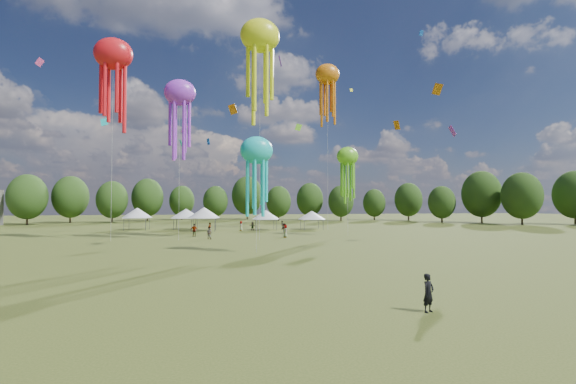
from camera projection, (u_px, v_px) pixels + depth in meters
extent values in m
plane|color=#384416|center=(264.00, 311.00, 17.38)|extent=(300.00, 300.00, 0.00)
imported|color=black|center=(428.00, 293.00, 17.24)|extent=(0.76, 0.66, 1.76)
imported|color=gray|center=(209.00, 233.00, 52.12)|extent=(1.07, 1.02, 1.75)
imported|color=gray|center=(241.00, 226.00, 67.92)|extent=(0.66, 0.93, 1.77)
imported|color=gray|center=(282.00, 225.00, 71.91)|extent=(0.63, 0.80, 1.64)
imported|color=gray|center=(284.00, 228.00, 62.08)|extent=(1.17, 0.81, 1.66)
imported|color=gray|center=(194.00, 230.00, 56.09)|extent=(1.13, 0.48, 1.92)
imported|color=gray|center=(252.00, 226.00, 69.11)|extent=(1.49, 1.13, 1.57)
imported|color=gray|center=(210.00, 229.00, 59.57)|extent=(0.74, 0.83, 1.92)
imported|color=gray|center=(285.00, 231.00, 54.81)|extent=(0.68, 0.96, 1.84)
cylinder|color=#47474C|center=(124.00, 225.00, 68.21)|extent=(0.08, 0.08, 2.19)
cylinder|color=#47474C|center=(129.00, 224.00, 71.93)|extent=(0.08, 0.08, 2.19)
cylinder|color=#47474C|center=(145.00, 224.00, 68.83)|extent=(0.08, 0.08, 2.19)
cylinder|color=#47474C|center=(150.00, 223.00, 72.56)|extent=(0.08, 0.08, 2.19)
cube|color=silver|center=(137.00, 218.00, 70.42)|extent=(4.18, 4.18, 0.10)
cone|color=silver|center=(137.00, 213.00, 70.45)|extent=(5.43, 5.43, 1.88)
cylinder|color=#47474C|center=(174.00, 225.00, 69.17)|extent=(0.08, 0.08, 2.08)
cylinder|color=#47474C|center=(176.00, 224.00, 73.10)|extent=(0.08, 0.08, 2.08)
cylinder|color=#47474C|center=(196.00, 224.00, 69.83)|extent=(0.08, 0.08, 2.08)
cylinder|color=#47474C|center=(197.00, 223.00, 73.75)|extent=(0.08, 0.08, 2.08)
cube|color=silver|center=(186.00, 218.00, 71.49)|extent=(4.38, 4.38, 0.10)
cone|color=silver|center=(186.00, 213.00, 71.52)|extent=(5.70, 5.70, 1.79)
cylinder|color=#47474C|center=(192.00, 226.00, 64.98)|extent=(0.08, 0.08, 2.27)
cylinder|color=#47474C|center=(194.00, 224.00, 68.87)|extent=(0.08, 0.08, 2.27)
cylinder|color=#47474C|center=(215.00, 225.00, 65.63)|extent=(0.08, 0.08, 2.27)
cylinder|color=#47474C|center=(215.00, 224.00, 69.52)|extent=(0.08, 0.08, 2.27)
cube|color=silver|center=(204.00, 218.00, 67.29)|extent=(4.35, 4.35, 0.10)
cone|color=silver|center=(204.00, 212.00, 67.32)|extent=(5.65, 5.65, 1.95)
cylinder|color=#47474C|center=(257.00, 225.00, 67.69)|extent=(0.08, 0.08, 1.96)
cylinder|color=#47474C|center=(256.00, 224.00, 71.15)|extent=(0.08, 0.08, 1.96)
cylinder|color=#47474C|center=(276.00, 225.00, 68.27)|extent=(0.08, 0.08, 1.96)
cylinder|color=#47474C|center=(274.00, 224.00, 71.72)|extent=(0.08, 0.08, 1.96)
cube|color=silver|center=(266.00, 219.00, 69.74)|extent=(3.90, 3.90, 0.10)
cone|color=silver|center=(266.00, 214.00, 69.77)|extent=(5.07, 5.07, 1.68)
cylinder|color=#47474C|center=(304.00, 225.00, 69.53)|extent=(0.08, 0.08, 1.85)
cylinder|color=#47474C|center=(300.00, 224.00, 73.09)|extent=(0.08, 0.08, 1.85)
cylinder|color=#47474C|center=(323.00, 225.00, 70.12)|extent=(0.08, 0.08, 1.85)
cylinder|color=#47474C|center=(318.00, 224.00, 73.69)|extent=(0.08, 0.08, 1.85)
cube|color=silver|center=(312.00, 219.00, 71.64)|extent=(4.01, 4.01, 0.10)
cone|color=silver|center=(312.00, 215.00, 71.66)|extent=(5.22, 5.22, 1.59)
ellipsoid|color=#A332DE|center=(180.00, 93.00, 51.21)|extent=(4.26, 2.98, 3.62)
cylinder|color=beige|center=(179.00, 166.00, 50.91)|extent=(0.03, 0.03, 20.15)
ellipsoid|color=#ECF419|center=(260.00, 36.00, 51.71)|extent=(5.48, 3.84, 4.66)
cylinder|color=beige|center=(260.00, 137.00, 51.29)|extent=(0.03, 0.03, 28.16)
ellipsoid|color=#67C921|center=(348.00, 156.00, 58.12)|extent=(3.41, 2.39, 2.90)
cylinder|color=beige|center=(348.00, 196.00, 57.94)|extent=(0.03, 0.03, 12.31)
ellipsoid|color=red|center=(113.00, 54.00, 50.34)|extent=(5.02, 3.52, 4.27)
cylinder|color=beige|center=(112.00, 147.00, 49.97)|extent=(0.03, 0.03, 25.11)
ellipsoid|color=#18CBCC|center=(257.00, 150.00, 38.22)|extent=(3.35, 2.34, 2.85)
cylinder|color=beige|center=(256.00, 201.00, 38.07)|extent=(0.03, 0.03, 10.41)
ellipsoid|color=orange|center=(327.00, 74.00, 71.88)|extent=(4.71, 3.30, 4.01)
cylinder|color=beige|center=(328.00, 151.00, 71.44)|extent=(0.03, 0.03, 29.78)
cube|color=orange|center=(233.00, 109.00, 81.14)|extent=(2.14, 1.17, 2.29)
cube|color=#ECF419|center=(351.00, 90.00, 86.11)|extent=(0.68, 0.47, 0.80)
cube|color=blue|center=(208.00, 142.00, 68.35)|extent=(0.68, 0.82, 1.21)
cube|color=orange|center=(437.00, 89.00, 52.23)|extent=(1.36, 0.80, 1.60)
cube|color=#18CBCC|center=(182.00, 145.00, 75.35)|extent=(1.33, 2.44, 2.40)
cube|color=#FE4AA2|center=(40.00, 62.00, 50.96)|extent=(0.95, 0.75, 1.19)
cube|color=#A332DE|center=(280.00, 61.00, 74.62)|extent=(0.68, 2.06, 2.41)
cube|color=orange|center=(397.00, 125.00, 77.31)|extent=(1.13, 1.79, 1.90)
cube|color=#67C921|center=(298.00, 127.00, 83.96)|extent=(1.72, 0.77, 1.84)
cube|color=blue|center=(421.00, 33.00, 53.03)|extent=(0.70, 0.36, 0.80)
cube|color=#18CBCC|center=(104.00, 122.00, 74.55)|extent=(1.74, 0.73, 1.92)
cube|color=#FE4AA2|center=(184.00, 129.00, 63.51)|extent=(1.12, 0.85, 1.50)
cube|color=#A332DE|center=(452.00, 131.00, 45.59)|extent=(0.82, 1.33, 1.39)
cylinder|color=#38281C|center=(27.00, 218.00, 86.75)|extent=(0.44, 0.44, 3.36)
ellipsoid|color=#243F15|center=(28.00, 197.00, 86.89)|extent=(8.40, 8.40, 10.51)
cylinder|color=#38281C|center=(70.00, 216.00, 95.02)|extent=(0.44, 0.44, 3.41)
ellipsoid|color=#243F15|center=(71.00, 197.00, 95.17)|extent=(8.53, 8.53, 10.66)
cylinder|color=#38281C|center=(112.00, 217.00, 96.21)|extent=(0.44, 0.44, 3.07)
ellipsoid|color=#243F15|center=(112.00, 200.00, 96.34)|extent=(7.66, 7.66, 9.58)
cylinder|color=#38281C|center=(147.00, 215.00, 105.58)|extent=(0.44, 0.44, 3.43)
ellipsoid|color=#243F15|center=(148.00, 197.00, 105.73)|extent=(8.58, 8.58, 10.73)
cylinder|color=#38281C|center=(182.00, 215.00, 112.56)|extent=(0.44, 0.44, 2.95)
ellipsoid|color=#243F15|center=(182.00, 201.00, 112.68)|extent=(7.37, 7.37, 9.21)
cylinder|color=#38281C|center=(215.00, 215.00, 110.37)|extent=(0.44, 0.44, 2.89)
ellipsoid|color=#243F15|center=(216.00, 201.00, 110.49)|extent=(7.23, 7.23, 9.04)
cylinder|color=#38281C|center=(247.00, 213.00, 116.33)|extent=(0.44, 0.44, 3.84)
ellipsoid|color=#243F15|center=(247.00, 195.00, 116.50)|extent=(9.60, 9.60, 11.99)
cylinder|color=#38281C|center=(279.00, 216.00, 106.79)|extent=(0.44, 0.44, 2.84)
ellipsoid|color=#243F15|center=(279.00, 201.00, 106.91)|extent=(7.11, 7.11, 8.89)
cylinder|color=#38281C|center=(310.00, 215.00, 110.95)|extent=(0.44, 0.44, 3.16)
ellipsoid|color=#243F15|center=(310.00, 199.00, 111.09)|extent=(7.91, 7.91, 9.88)
cylinder|color=#38281C|center=(341.00, 216.00, 106.56)|extent=(0.44, 0.44, 2.88)
ellipsoid|color=#243F15|center=(341.00, 201.00, 106.69)|extent=(7.21, 7.21, 9.01)
cylinder|color=#38281C|center=(374.00, 216.00, 110.27)|extent=(0.44, 0.44, 2.63)
ellipsoid|color=#243F15|center=(374.00, 203.00, 110.38)|extent=(6.57, 6.57, 8.22)
cylinder|color=#38281C|center=(409.00, 215.00, 108.29)|extent=(0.44, 0.44, 3.13)
ellipsoid|color=#243F15|center=(408.00, 200.00, 108.43)|extent=(7.81, 7.81, 9.77)
cylinder|color=#38281C|center=(442.00, 217.00, 97.05)|extent=(0.44, 0.44, 2.72)
ellipsoid|color=#243F15|center=(442.00, 202.00, 97.17)|extent=(6.80, 6.80, 8.50)
cylinder|color=#38281C|center=(482.00, 215.00, 95.75)|extent=(0.44, 0.44, 3.81)
ellipsoid|color=#243F15|center=(481.00, 194.00, 95.92)|extent=(9.52, 9.52, 11.90)
cylinder|color=#38281C|center=(522.00, 217.00, 87.35)|extent=(0.44, 0.44, 3.51)
ellipsoid|color=#243F15|center=(522.00, 196.00, 87.50)|extent=(8.78, 8.78, 10.97)
cylinder|color=#38281C|center=(575.00, 217.00, 87.95)|extent=(0.44, 0.44, 3.64)
ellipsoid|color=#243F15|center=(575.00, 195.00, 88.10)|extent=(9.10, 9.10, 11.37)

